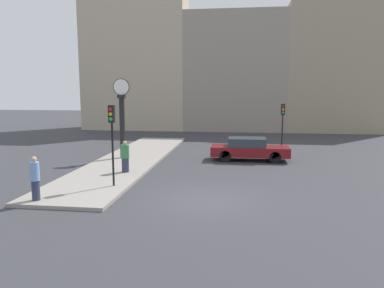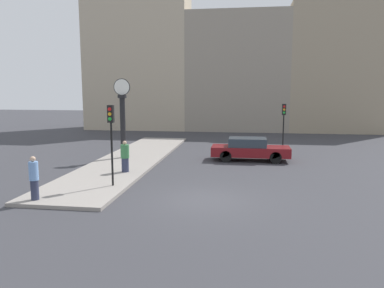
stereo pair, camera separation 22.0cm
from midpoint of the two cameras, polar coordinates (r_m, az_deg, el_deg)
name	(u,v)px [view 1 (the left image)]	position (r m, az deg, el deg)	size (l,w,h in m)	color
ground_plane	(205,200)	(15.19, 1.62, -8.51)	(120.00, 120.00, 0.00)	#38383D
sidewalk_corner	(131,159)	(23.67, -9.55, -2.30)	(3.80, 19.51, 0.15)	gray
building_row	(217,58)	(41.10, 3.64, 12.88)	(31.71, 5.00, 18.66)	#B7A88E
sedan_car	(249,149)	(23.47, 8.43, -0.75)	(4.79, 1.71, 1.42)	maroon
traffic_light_near	(112,128)	(16.68, -12.47, 2.35)	(0.26, 0.24, 3.57)	black
traffic_light_far	(283,118)	(26.53, 13.42, 3.91)	(0.26, 0.24, 3.41)	black
street_clock	(122,119)	(23.61, -10.87, 3.78)	(1.03, 0.43, 4.90)	black
pedestrian_green_hoodie	(125,157)	(19.63, -10.47, -1.93)	(0.44, 0.44, 1.63)	#2D334C
pedestrian_blue_stripe	(35,179)	(15.67, -23.17, -4.87)	(0.36, 0.36, 1.71)	#2D334C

